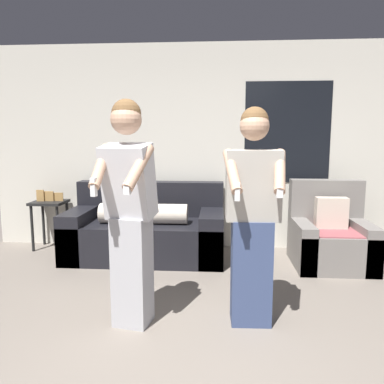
% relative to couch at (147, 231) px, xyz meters
% --- Properties ---
extents(wall_back, '(5.78, 0.07, 2.70)m').
position_rel_couch_xyz_m(wall_back, '(0.72, 0.51, 1.03)').
color(wall_back, beige).
rests_on(wall_back, ground_plane).
extents(couch, '(1.92, 0.95, 0.91)m').
position_rel_couch_xyz_m(couch, '(0.00, 0.00, 0.00)').
color(couch, black).
rests_on(couch, ground_plane).
extents(armchair, '(0.86, 0.82, 0.98)m').
position_rel_couch_xyz_m(armchair, '(2.21, -0.15, 0.00)').
color(armchair, slate).
rests_on(armchair, ground_plane).
extents(side_table, '(0.43, 0.40, 0.80)m').
position_rel_couch_xyz_m(side_table, '(-1.36, 0.25, 0.21)').
color(side_table, black).
rests_on(side_table, ground_plane).
extents(person_left, '(0.44, 0.55, 1.77)m').
position_rel_couch_xyz_m(person_left, '(0.22, -1.74, 0.61)').
color(person_left, '#B2B2B7').
rests_on(person_left, ground_plane).
extents(person_right, '(0.48, 0.47, 1.72)m').
position_rel_couch_xyz_m(person_right, '(1.16, -1.63, 0.56)').
color(person_right, '#384770').
rests_on(person_right, ground_plane).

